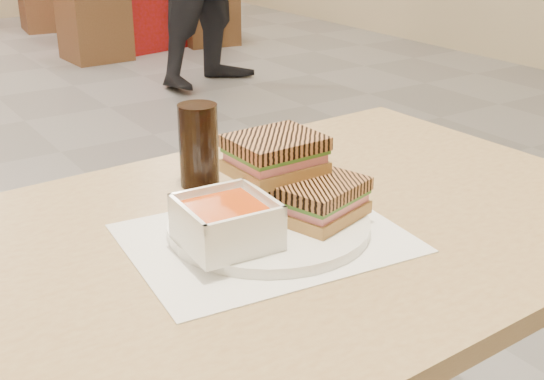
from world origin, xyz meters
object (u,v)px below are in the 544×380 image
panini_lower (319,199)px  cola_glass (199,146)px  bg_chair_1l (94,27)px  plate (269,225)px  bg_chair_1r (208,15)px  soup_bowl (227,224)px  bg_chair_2r (46,3)px  main_table (244,308)px

panini_lower → cola_glass: (-0.06, 0.23, 0.02)m
bg_chair_1l → plate: bearing=-107.3°
bg_chair_1l → bg_chair_1r: bg_chair_1l is taller
soup_bowl → bg_chair_1l: size_ratio=0.24×
plate → panini_lower: panini_lower is taller
plate → soup_bowl: (-0.08, -0.03, 0.03)m
soup_bowl → cola_glass: bearing=69.8°
plate → panini_lower: bearing=-24.8°
cola_glass → bg_chair_2r: (1.51, 5.85, -0.57)m
cola_glass → bg_chair_1l: size_ratio=0.27×
soup_bowl → bg_chair_1l: (1.50, 4.59, -0.55)m
plate → bg_chair_1r: 5.25m
main_table → soup_bowl: (-0.04, -0.04, 0.16)m
plate → bg_chair_1l: size_ratio=0.56×
main_table → soup_bowl: 0.17m
main_table → bg_chair_1l: 4.79m
plate → bg_chair_1r: size_ratio=0.57×
panini_lower → bg_chair_2r: size_ratio=0.29×
main_table → soup_bowl: bearing=-141.5°
plate → bg_chair_2r: 6.26m
soup_bowl → panini_lower: size_ratio=0.84×
main_table → soup_bowl: size_ratio=10.34×
main_table → bg_chair_1r: bearing=61.8°
bg_chair_1l → bg_chair_1r: 1.02m
bg_chair_1l → panini_lower: bearing=-106.4°
plate → bg_chair_1r: (2.44, 4.63, -0.52)m
soup_bowl → bg_chair_1r: 5.32m
plate → soup_bowl: soup_bowl is taller
main_table → panini_lower: bearing=-19.8°
plate → cola_glass: cola_glass is taller
main_table → panini_lower: (0.10, -0.04, 0.16)m
bg_chair_2r → panini_lower: bearing=-103.4°
bg_chair_2r → bg_chair_1l: bearing=-93.5°
main_table → soup_bowl: soup_bowl is taller
bg_chair_1r → bg_chair_1l: bearing=-176.2°
cola_glass → bg_chair_1r: bearing=61.2°
bg_chair_1r → cola_glass: bearing=-118.8°
cola_glass → main_table: bearing=-101.6°
panini_lower → bg_chair_2r: panini_lower is taller
panini_lower → bg_chair_1r: 5.25m
panini_lower → main_table: bearing=160.2°
cola_glass → bg_chair_2r: bearing=75.6°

